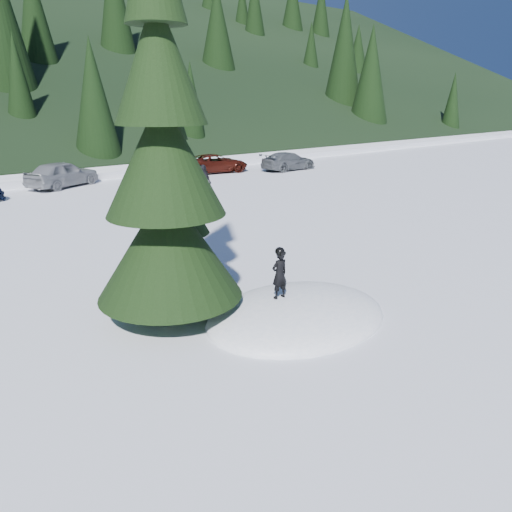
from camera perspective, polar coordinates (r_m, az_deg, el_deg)
ground at (r=11.54m, az=4.67°, el=-6.98°), size 200.00×200.00×0.00m
snow_mound at (r=11.54m, az=4.67°, el=-6.98°), size 4.48×3.52×0.96m
spruce_tall at (r=10.70m, az=-10.42°, el=9.42°), size 3.20×3.20×8.60m
spruce_short at (r=12.60m, az=-9.36°, el=5.05°), size 2.20×2.20×5.37m
child_skier at (r=11.14m, az=2.70°, el=-2.11°), size 0.42×0.29×1.12m
adult_0 at (r=23.96m, az=-11.12°, el=7.66°), size 0.78×0.90×1.58m
adult_1 at (r=24.84m, az=-6.01°, el=8.39°), size 0.59×1.06×1.71m
car_4 at (r=30.32m, az=-21.28°, el=8.74°), size 4.67×3.40×1.48m
car_5 at (r=30.80m, az=-9.49°, el=9.70°), size 4.24×1.66×1.37m
car_6 at (r=34.12m, az=-4.66°, el=10.51°), size 4.72×2.78×1.23m
car_7 at (r=35.32m, az=3.72°, el=10.77°), size 4.27×1.80×1.23m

